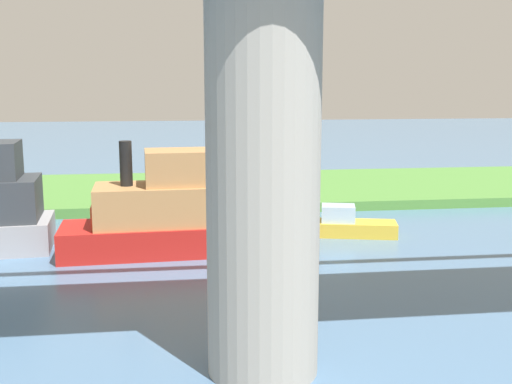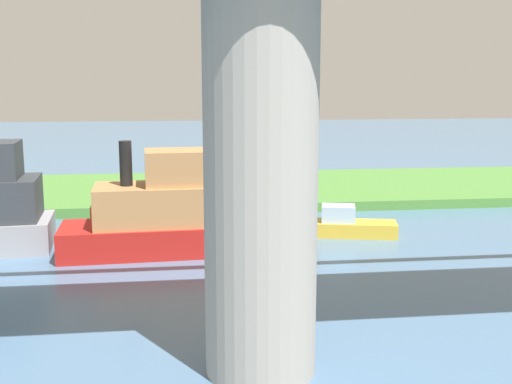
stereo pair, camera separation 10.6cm
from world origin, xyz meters
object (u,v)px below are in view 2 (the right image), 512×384
object	(u,v)px
person_on_bank	(169,184)
mooring_post	(33,199)
bridge_pylon	(261,176)
skiff_small	(238,221)
motorboat_white	(347,225)
riverboat_paddlewheel	(180,211)

from	to	relation	value
person_on_bank	mooring_post	size ratio (longest dim) A/B	1.81
bridge_pylon	mooring_post	world-z (taller)	bridge_pylon
person_on_bank	skiff_small	distance (m)	6.99
motorboat_white	riverboat_paddlewheel	size ratio (longest dim) A/B	0.48
mooring_post	skiff_small	distance (m)	10.66
mooring_post	riverboat_paddlewheel	world-z (taller)	riverboat_paddlewheel
person_on_bank	riverboat_paddlewheel	bearing A→B (deg)	93.25
bridge_pylon	mooring_post	bearing A→B (deg)	-63.95
bridge_pylon	person_on_bank	distance (m)	20.29
mooring_post	skiff_small	size ratio (longest dim) A/B	0.18
mooring_post	motorboat_white	size ratio (longest dim) A/B	0.18
mooring_post	riverboat_paddlewheel	xyz separation A→B (m)	(-7.13, 7.39, 0.73)
mooring_post	skiff_small	xyz separation A→B (m)	(-9.70, 4.42, -0.39)
skiff_small	riverboat_paddlewheel	distance (m)	4.08
person_on_bank	riverboat_paddlewheel	size ratio (longest dim) A/B	0.16
mooring_post	riverboat_paddlewheel	bearing A→B (deg)	133.99
motorboat_white	riverboat_paddlewheel	distance (m)	7.44
bridge_pylon	skiff_small	size ratio (longest dim) A/B	2.12
skiff_small	riverboat_paddlewheel	size ratio (longest dim) A/B	0.49
person_on_bank	mooring_post	world-z (taller)	person_on_bank
bridge_pylon	motorboat_white	distance (m)	14.09
bridge_pylon	person_on_bank	world-z (taller)	bridge_pylon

